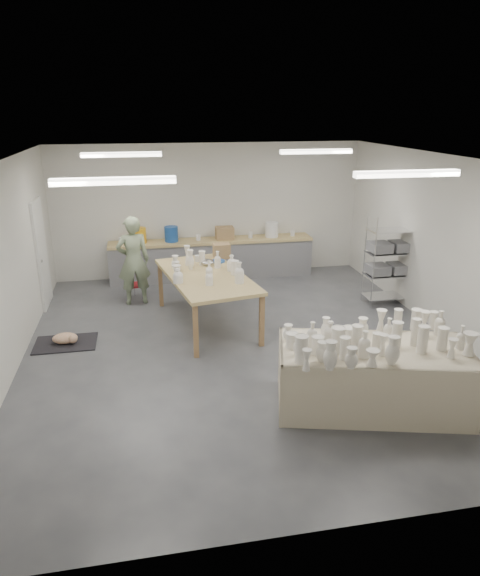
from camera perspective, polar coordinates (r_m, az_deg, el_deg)
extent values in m
plane|color=#424449|center=(8.55, 0.36, -6.42)|extent=(8.00, 8.00, 0.00)
cube|color=white|center=(7.73, 0.41, 13.96)|extent=(7.00, 8.00, 0.02)
cube|color=silver|center=(11.85, -3.44, 8.57)|extent=(7.00, 0.02, 3.00)
cube|color=silver|center=(4.45, 10.69, -10.99)|extent=(7.00, 0.02, 3.00)
cube|color=silver|center=(8.11, -24.66, 1.69)|extent=(0.02, 8.00, 3.00)
cube|color=silver|center=(9.32, 22.05, 4.18)|extent=(0.02, 8.00, 3.00)
cube|color=white|center=(10.67, -21.17, 3.58)|extent=(0.05, 0.90, 2.10)
cube|color=white|center=(6.10, -13.84, 11.48)|extent=(1.40, 0.12, 0.08)
cube|color=white|center=(6.93, 18.08, 11.99)|extent=(1.40, 0.12, 0.08)
cube|color=white|center=(9.58, -13.02, 14.25)|extent=(1.40, 0.12, 0.08)
cube|color=white|center=(10.13, 8.47, 14.78)|extent=(1.40, 0.12, 0.08)
cube|color=tan|center=(11.68, -3.17, 5.25)|extent=(4.60, 0.60, 0.06)
cube|color=slate|center=(11.80, -3.13, 3.13)|extent=(4.60, 0.55, 0.84)
cylinder|color=#F1AA1A|center=(11.53, -11.12, 5.75)|extent=(0.30, 0.30, 0.34)
cylinder|color=#1B4996|center=(11.55, -7.64, 5.96)|extent=(0.30, 0.30, 0.34)
cylinder|color=white|center=(11.89, 3.55, 6.49)|extent=(0.30, 0.30, 0.34)
cube|color=#A07D4D|center=(11.68, -1.72, 6.13)|extent=(0.40, 0.30, 0.28)
cylinder|color=white|center=(11.57, -13.08, 5.14)|extent=(0.10, 0.10, 0.14)
cylinder|color=white|center=(11.62, -4.65, 5.65)|extent=(0.10, 0.10, 0.14)
cylinder|color=white|center=(11.80, 1.18, 5.93)|extent=(0.10, 0.10, 0.14)
cylinder|color=white|center=(12.05, 5.86, 6.11)|extent=(0.10, 0.10, 0.14)
cylinder|color=silver|center=(10.12, 14.67, 2.57)|extent=(0.02, 0.02, 1.80)
cylinder|color=silver|center=(10.51, 18.82, 2.77)|extent=(0.02, 0.02, 1.80)
cylinder|color=silver|center=(10.50, 13.66, 3.26)|extent=(0.02, 0.02, 1.80)
cylinder|color=silver|center=(10.87, 17.71, 3.43)|extent=(0.02, 0.02, 1.80)
cube|color=silver|center=(10.72, 15.87, -0.83)|extent=(0.88, 0.48, 0.02)
cube|color=silver|center=(10.58, 16.09, 1.46)|extent=(0.88, 0.48, 0.02)
cube|color=silver|center=(10.45, 16.32, 3.81)|extent=(0.88, 0.48, 0.02)
cube|color=silver|center=(10.35, 16.55, 6.20)|extent=(0.88, 0.48, 0.02)
cube|color=slate|center=(10.45, 15.07, 2.02)|extent=(0.38, 0.42, 0.18)
cube|color=slate|center=(10.64, 17.21, 2.13)|extent=(0.38, 0.42, 0.18)
cube|color=slate|center=(10.33, 15.29, 4.40)|extent=(0.38, 0.42, 0.18)
cube|color=slate|center=(10.53, 17.45, 4.47)|extent=(0.38, 0.42, 0.18)
cube|color=olive|center=(6.98, 14.45, -9.97)|extent=(2.32, 1.48, 0.75)
cube|color=beige|center=(6.77, 14.77, -6.58)|extent=(2.62, 1.70, 0.03)
cube|color=beige|center=(6.53, 16.52, -11.83)|extent=(2.34, 0.63, 0.85)
cube|color=beige|center=(7.39, 12.70, -7.63)|extent=(2.34, 0.63, 0.85)
cube|color=tan|center=(9.07, -3.81, 1.33)|extent=(1.70, 2.71, 0.06)
cube|color=olive|center=(8.08, -6.61, -4.69)|extent=(0.08, 0.08, 0.89)
cube|color=olive|center=(8.22, 1.22, -4.11)|extent=(0.08, 0.08, 0.89)
cube|color=olive|center=(10.30, -7.69, 0.66)|extent=(0.08, 0.08, 0.89)
cube|color=olive|center=(10.41, -1.52, 1.04)|extent=(0.08, 0.08, 0.89)
ellipsoid|color=silver|center=(9.60, -3.67, 2.88)|extent=(0.26, 0.26, 0.12)
cylinder|color=#1B4996|center=(9.79, -2.44, 3.00)|extent=(0.26, 0.26, 0.03)
cylinder|color=white|center=(9.83, -4.73, 3.29)|extent=(0.11, 0.11, 0.12)
cube|color=#A07D4D|center=(10.03, -2.06, 4.16)|extent=(0.32, 0.26, 0.28)
cube|color=black|center=(9.08, -18.81, -5.83)|extent=(1.00, 0.70, 0.02)
ellipsoid|color=white|center=(9.04, -18.87, -5.28)|extent=(0.43, 0.32, 0.17)
sphere|color=white|center=(8.93, -18.07, -5.39)|extent=(0.15, 0.15, 0.15)
imported|color=gray|center=(10.28, -11.76, 2.99)|extent=(0.70, 0.51, 1.77)
cylinder|color=#AA1821|center=(10.72, -11.54, 0.34)|extent=(0.42, 0.42, 0.04)
cylinder|color=silver|center=(10.73, -10.79, -0.45)|extent=(0.02, 0.02, 0.28)
cylinder|color=silver|center=(10.89, -11.64, -0.20)|extent=(0.02, 0.02, 0.28)
cylinder|color=silver|center=(10.68, -12.02, -0.62)|extent=(0.02, 0.02, 0.28)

